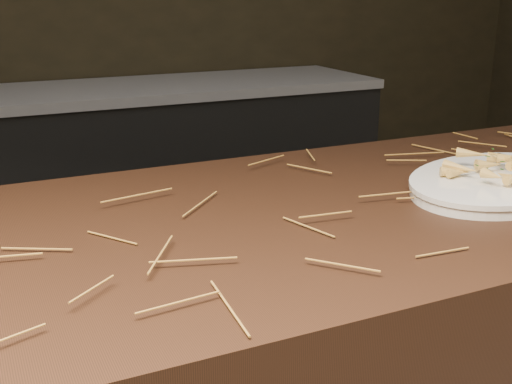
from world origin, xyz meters
The scene contains 4 objects.
back_counter centered at (0.30, 2.18, 0.42)m, with size 1.82×0.62×0.84m.
straw_bedding centered at (0.00, 0.30, 0.91)m, with size 1.40×0.60×0.02m, color olive, non-canonical shape.
serving_platter centered at (0.28, 0.25, 0.91)m, with size 0.39×0.26×0.02m, color white, non-canonical shape.
roasted_veg_heap centered at (0.28, 0.25, 0.94)m, with size 0.19×0.14×0.04m, color gold, non-canonical shape.
Camera 1 is at (-0.58, -0.57, 1.25)m, focal length 45.00 mm.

